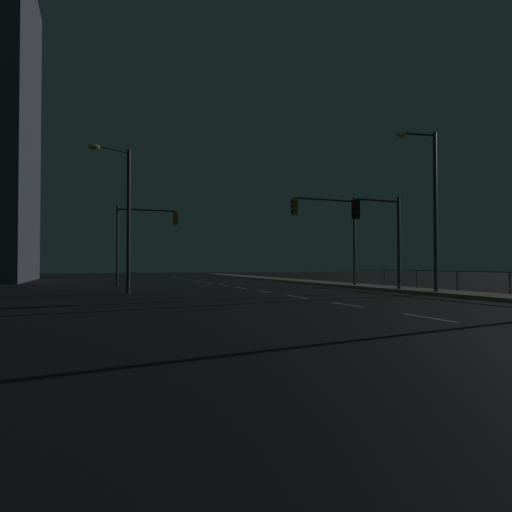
% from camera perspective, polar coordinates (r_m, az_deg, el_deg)
% --- Properties ---
extents(ground_plane, '(112.00, 112.00, 0.00)m').
position_cam_1_polar(ground_plane, '(23.42, 0.65, -4.59)').
color(ground_plane, black).
rests_on(ground_plane, ground).
extents(sidewalk_right, '(2.28, 77.00, 0.14)m').
position_cam_1_polar(sidewalk_right, '(26.99, 15.73, -3.94)').
color(sidewalk_right, gray).
rests_on(sidewalk_right, ground).
extents(lane_markings_center, '(0.14, 50.00, 0.01)m').
position_cam_1_polar(lane_markings_center, '(26.72, -2.02, -4.15)').
color(lane_markings_center, silver).
rests_on(lane_markings_center, ground).
extents(lane_edge_line, '(0.14, 53.00, 0.01)m').
position_cam_1_polar(lane_edge_line, '(30.50, 8.08, -3.76)').
color(lane_edge_line, gold).
rests_on(lane_edge_line, ground).
extents(traffic_light_far_right, '(4.49, 0.35, 5.48)m').
position_cam_1_polar(traffic_light_far_right, '(27.19, 9.26, 4.40)').
color(traffic_light_far_right, '#4C4C51').
rests_on(traffic_light_far_right, sidewalk_right).
extents(traffic_light_overhead_east, '(4.29, 0.34, 5.50)m').
position_cam_1_polar(traffic_light_overhead_east, '(31.90, -14.25, 3.37)').
color(traffic_light_overhead_east, '#38383D').
rests_on(traffic_light_overhead_east, ground).
extents(traffic_light_mid_right, '(3.05, 0.43, 4.81)m').
position_cam_1_polar(traffic_light_mid_right, '(23.43, 15.54, 4.02)').
color(traffic_light_mid_right, '#38383D').
rests_on(traffic_light_mid_right, sidewalk_right).
extents(street_lamp_far_end, '(2.00, 1.18, 7.12)m').
position_cam_1_polar(street_lamp_far_end, '(22.55, -16.96, 6.30)').
color(street_lamp_far_end, '#2D3033').
rests_on(street_lamp_far_end, ground).
extents(street_lamp_median, '(2.14, 0.48, 7.65)m').
position_cam_1_polar(street_lamp_median, '(22.82, 21.51, 7.29)').
color(street_lamp_median, '#38383D').
rests_on(street_lamp_median, sidewalk_right).
extents(barrier_fence, '(0.09, 23.39, 0.98)m').
position_cam_1_polar(barrier_fence, '(21.85, 30.02, -2.39)').
color(barrier_fence, '#59595E').
rests_on(barrier_fence, sidewalk_right).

